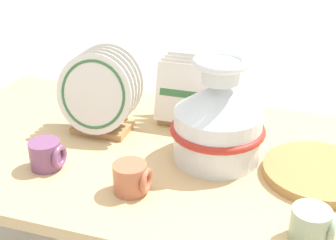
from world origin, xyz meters
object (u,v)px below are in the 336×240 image
at_px(dish_rack_round_plates, 100,95).
at_px(mug_sage_glaze, 312,225).
at_px(mug_terracotta_glaze, 132,178).
at_px(dish_rack_square_plates, 188,98).
at_px(wicker_charger_stack, 319,172).
at_px(ceramic_vase, 218,118).
at_px(mug_plum_glaze, 47,155).

bearing_deg(dish_rack_round_plates, mug_sage_glaze, -26.72).
bearing_deg(dish_rack_round_plates, mug_terracotta_glaze, -52.55).
relative_size(dish_rack_square_plates, wicker_charger_stack, 0.69).
bearing_deg(dish_rack_square_plates, dish_rack_round_plates, -147.25).
height_order(ceramic_vase, dish_rack_square_plates, ceramic_vase).
bearing_deg(mug_terracotta_glaze, ceramic_vase, 53.79).
xyz_separation_m(ceramic_vase, mug_plum_glaze, (-0.46, -0.20, -0.09)).
height_order(dish_rack_round_plates, mug_plum_glaze, dish_rack_round_plates).
height_order(ceramic_vase, mug_terracotta_glaze, ceramic_vase).
distance_m(dish_rack_square_plates, mug_plum_glaze, 0.52).
bearing_deg(dish_rack_square_plates, mug_sage_glaze, -49.36).
bearing_deg(mug_terracotta_glaze, mug_sage_glaze, -6.53).
xyz_separation_m(dish_rack_square_plates, mug_sage_glaze, (0.44, -0.51, -0.05)).
height_order(dish_rack_round_plates, mug_sage_glaze, dish_rack_round_plates).
bearing_deg(ceramic_vase, mug_plum_glaze, -155.90).
distance_m(dish_rack_round_plates, wicker_charger_stack, 0.71).
bearing_deg(wicker_charger_stack, ceramic_vase, 177.56).
xyz_separation_m(dish_rack_round_plates, mug_plum_glaze, (-0.05, -0.26, -0.09)).
relative_size(ceramic_vase, mug_terracotta_glaze, 3.15).
distance_m(mug_sage_glaze, mug_plum_glaze, 0.75).
relative_size(dish_rack_round_plates, mug_plum_glaze, 2.75).
bearing_deg(ceramic_vase, wicker_charger_stack, -2.44).
xyz_separation_m(ceramic_vase, mug_sage_glaze, (0.29, -0.29, -0.09)).
relative_size(ceramic_vase, dish_rack_round_plates, 1.14).
distance_m(wicker_charger_stack, mug_sage_glaze, 0.28).
height_order(dish_rack_round_plates, mug_terracotta_glaze, dish_rack_round_plates).
bearing_deg(mug_terracotta_glaze, dish_rack_square_plates, 86.60).
distance_m(mug_terracotta_glaze, mug_plum_glaze, 0.28).
xyz_separation_m(wicker_charger_stack, mug_plum_glaze, (-0.75, -0.19, 0.03)).
relative_size(dish_rack_round_plates, mug_sage_glaze, 2.75).
xyz_separation_m(ceramic_vase, mug_terracotta_glaze, (-0.18, -0.24, -0.09)).
height_order(dish_rack_square_plates, mug_sage_glaze, dish_rack_square_plates).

